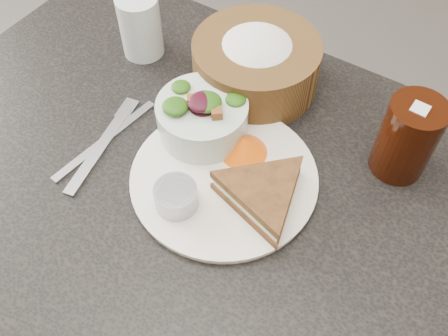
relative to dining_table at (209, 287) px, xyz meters
name	(u,v)px	position (x,y,z in m)	size (l,w,h in m)	color
dining_table	(209,287)	(0.00, 0.00, 0.00)	(1.00, 0.70, 0.75)	black
dinner_plate	(224,178)	(0.02, 0.02, 0.38)	(0.27, 0.27, 0.01)	silver
sandwich	(263,194)	(0.09, 0.01, 0.41)	(0.15, 0.15, 0.04)	brown
salad_bowl	(202,113)	(-0.05, 0.08, 0.43)	(0.14, 0.14, 0.08)	silver
dressing_ramekin	(176,197)	(-0.01, -0.05, 0.40)	(0.06, 0.06, 0.04)	#90939C
orange_wedge	(244,145)	(0.02, 0.07, 0.40)	(0.07, 0.07, 0.03)	#FF610A
fork	(99,149)	(-0.17, -0.03, 0.38)	(0.02, 0.18, 0.00)	#9FA3AA
knife	(106,140)	(-0.17, -0.01, 0.38)	(0.01, 0.20, 0.00)	#999CA4
bread_basket	(256,58)	(-0.04, 0.21, 0.43)	(0.20, 0.20, 0.12)	brown
cola_glass	(408,135)	(0.22, 0.18, 0.44)	(0.08, 0.08, 0.14)	black
water_glass	(140,26)	(-0.25, 0.18, 0.43)	(0.07, 0.07, 0.11)	silver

